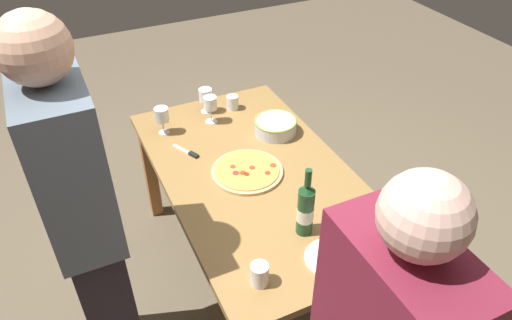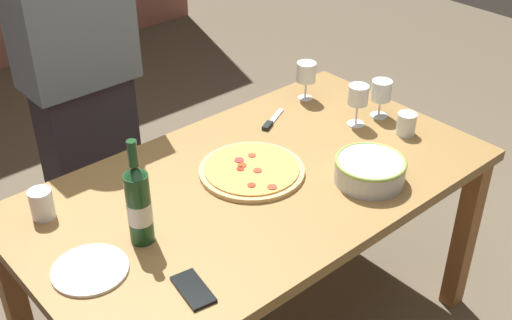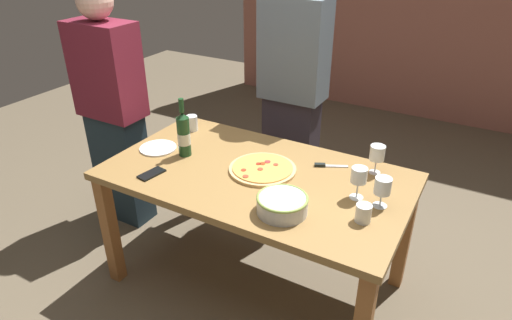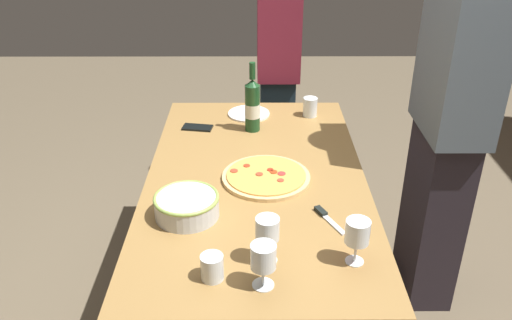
{
  "view_description": "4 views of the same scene",
  "coord_description": "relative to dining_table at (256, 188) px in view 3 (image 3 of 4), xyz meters",
  "views": [
    {
      "loc": [
        -1.7,
        0.8,
        2.25
      ],
      "look_at": [
        0.0,
        0.0,
        0.83
      ],
      "focal_mm": 33.54,
      "sensor_mm": 36.0,
      "label": 1
    },
    {
      "loc": [
        -1.18,
        -1.35,
        1.98
      ],
      "look_at": [
        0.0,
        0.0,
        0.83
      ],
      "focal_mm": 45.63,
      "sensor_mm": 36.0,
      "label": 2
    },
    {
      "loc": [
        1.01,
        -1.77,
        1.93
      ],
      "look_at": [
        0.0,
        0.0,
        0.83
      ],
      "focal_mm": 31.17,
      "sensor_mm": 36.0,
      "label": 3
    },
    {
      "loc": [
        1.92,
        -0.01,
        1.87
      ],
      "look_at": [
        0.0,
        0.0,
        0.83
      ],
      "focal_mm": 37.84,
      "sensor_mm": 36.0,
      "label": 4
    }
  ],
  "objects": [
    {
      "name": "wine_glass_far_left",
      "position": [
        0.55,
        0.32,
        0.2
      ],
      "size": [
        0.08,
        0.08,
        0.16
      ],
      "color": "white",
      "rests_on": "dining_table"
    },
    {
      "name": "serving_bowl",
      "position": [
        0.28,
        -0.25,
        0.14
      ],
      "size": [
        0.24,
        0.24,
        0.08
      ],
      "color": "silver",
      "rests_on": "dining_table"
    },
    {
      "name": "pizza",
      "position": [
        0.02,
        0.04,
        0.1
      ],
      "size": [
        0.36,
        0.36,
        0.03
      ],
      "color": "#DEB575",
      "rests_on": "dining_table"
    },
    {
      "name": "dining_table",
      "position": [
        0.0,
        0.0,
        0.0
      ],
      "size": [
        1.6,
        0.9,
        0.75
      ],
      "color": "olive",
      "rests_on": "ground"
    },
    {
      "name": "side_plate",
      "position": [
        -0.64,
        -0.03,
        0.1
      ],
      "size": [
        0.21,
        0.21,
        0.01
      ],
      "primitive_type": "cylinder",
      "color": "white",
      "rests_on": "dining_table"
    },
    {
      "name": "wine_bottle",
      "position": [
        -0.46,
        -0.02,
        0.22
      ],
      "size": [
        0.07,
        0.07,
        0.34
      ],
      "color": "#1A4321",
      "rests_on": "dining_table"
    },
    {
      "name": "ground_plane",
      "position": [
        0.0,
        0.0,
        -0.66
      ],
      "size": [
        8.0,
        8.0,
        0.0
      ],
      "primitive_type": "plane",
      "color": "brown"
    },
    {
      "name": "cup_ceramic",
      "position": [
        -0.62,
        0.28,
        0.14
      ],
      "size": [
        0.07,
        0.07,
        0.1
      ],
      "primitive_type": "cylinder",
      "color": "white",
      "rests_on": "dining_table"
    },
    {
      "name": "cell_phone",
      "position": [
        -0.47,
        -0.28,
        0.1
      ],
      "size": [
        0.09,
        0.15,
        0.01
      ],
      "primitive_type": "cube",
      "rotation": [
        0.0,
        0.0,
        6.12
      ],
      "color": "black",
      "rests_on": "dining_table"
    },
    {
      "name": "wine_glass_by_bottle",
      "position": [
        0.66,
        0.02,
        0.2
      ],
      "size": [
        0.08,
        0.08,
        0.15
      ],
      "color": "white",
      "rests_on": "dining_table"
    },
    {
      "name": "person_guest_left",
      "position": [
        -0.19,
        0.83,
        0.25
      ],
      "size": [
        0.43,
        0.24,
        1.77
      ],
      "rotation": [
        0.0,
        0.0,
        -1.35
      ],
      "color": "#28222A",
      "rests_on": "ground"
    },
    {
      "name": "cup_amber",
      "position": [
        0.62,
        -0.14,
        0.14
      ],
      "size": [
        0.07,
        0.07,
        0.08
      ],
      "primitive_type": "cylinder",
      "color": "white",
      "rests_on": "dining_table"
    },
    {
      "name": "person_host",
      "position": [
        -1.16,
        0.13,
        0.16
      ],
      "size": [
        0.43,
        0.24,
        1.62
      ],
      "rotation": [
        0.0,
        0.0,
        -0.11
      ],
      "color": "#1E2F3B",
      "rests_on": "ground"
    },
    {
      "name": "pizza_knife",
      "position": [
        0.3,
        0.25,
        0.1
      ],
      "size": [
        0.17,
        0.1,
        0.02
      ],
      "color": "silver",
      "rests_on": "dining_table"
    },
    {
      "name": "wine_glass_near_pizza",
      "position": [
        0.54,
        0.03,
        0.21
      ],
      "size": [
        0.08,
        0.08,
        0.16
      ],
      "color": "white",
      "rests_on": "dining_table"
    }
  ]
}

